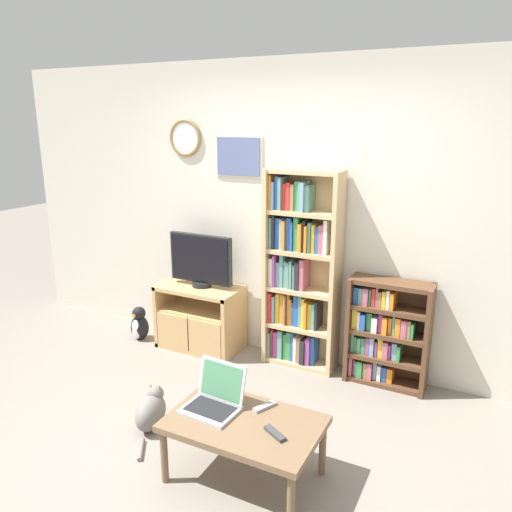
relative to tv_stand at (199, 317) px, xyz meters
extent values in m
plane|color=gray|center=(0.88, -1.48, -0.30)|extent=(18.00, 18.00, 0.00)
cube|color=beige|center=(0.88, 0.28, 1.00)|extent=(6.11, 0.06, 2.60)
torus|color=olive|center=(-0.25, 0.24, 1.63)|extent=(0.34, 0.04, 0.34)
cylinder|color=white|center=(-0.25, 0.24, 1.63)|extent=(0.28, 0.02, 0.28)
cube|color=silver|center=(0.30, 0.25, 1.48)|extent=(0.46, 0.01, 0.36)
cube|color=slate|center=(0.30, 0.24, 1.48)|extent=(0.42, 0.02, 0.33)
cube|color=tan|center=(-0.37, 0.02, 0.00)|extent=(0.04, 0.43, 0.60)
cube|color=tan|center=(0.37, 0.02, 0.00)|extent=(0.04, 0.43, 0.60)
cube|color=tan|center=(0.00, 0.02, 0.28)|extent=(0.78, 0.43, 0.04)
cube|color=tan|center=(0.00, 0.02, -0.29)|extent=(0.78, 0.43, 0.04)
cube|color=tan|center=(0.00, 0.02, 0.06)|extent=(0.70, 0.39, 0.04)
cube|color=tan|center=(-0.18, -0.19, -0.10)|extent=(0.34, 0.02, 0.33)
cube|color=tan|center=(0.18, -0.19, -0.10)|extent=(0.34, 0.02, 0.33)
cylinder|color=black|center=(0.01, 0.04, 0.32)|extent=(0.18, 0.18, 0.04)
cube|color=black|center=(0.01, 0.04, 0.57)|extent=(0.63, 0.05, 0.45)
cube|color=black|center=(0.01, 0.01, 0.57)|extent=(0.60, 0.01, 0.42)
cube|color=tan|center=(0.67, 0.11, 0.55)|extent=(0.04, 0.24, 1.72)
cube|color=tan|center=(1.28, 0.11, 0.55)|extent=(0.04, 0.24, 1.72)
cube|color=tan|center=(0.97, 0.22, 0.55)|extent=(0.64, 0.02, 1.72)
cube|color=tan|center=(0.97, 0.11, -0.29)|extent=(0.57, 0.21, 0.04)
cube|color=tan|center=(0.97, 0.11, 0.05)|extent=(0.57, 0.21, 0.04)
cube|color=tan|center=(0.97, 0.11, 0.39)|extent=(0.57, 0.21, 0.04)
cube|color=tan|center=(0.97, 0.11, 0.72)|extent=(0.57, 0.21, 0.04)
cube|color=tan|center=(0.97, 0.11, 1.06)|extent=(0.57, 0.21, 0.04)
cube|color=tan|center=(0.97, 0.11, 1.39)|extent=(0.57, 0.21, 0.04)
cube|color=#5B9389|center=(0.71, 0.12, -0.15)|extent=(0.02, 0.19, 0.23)
cube|color=red|center=(0.73, 0.12, -0.14)|extent=(0.02, 0.15, 0.27)
cube|color=#9E4293|center=(0.76, 0.12, -0.15)|extent=(0.04, 0.15, 0.24)
cube|color=#5B9389|center=(0.81, 0.12, -0.14)|extent=(0.04, 0.17, 0.26)
cube|color=#388947|center=(0.85, 0.13, -0.15)|extent=(0.03, 0.15, 0.24)
cube|color=#388947|center=(0.89, 0.12, -0.14)|extent=(0.04, 0.15, 0.27)
cube|color=#2856A8|center=(0.92, 0.12, -0.13)|extent=(0.02, 0.16, 0.27)
cube|color=white|center=(0.95, 0.12, -0.15)|extent=(0.03, 0.17, 0.23)
cube|color=#93704C|center=(0.99, 0.12, -0.15)|extent=(0.04, 0.17, 0.24)
cube|color=#232328|center=(1.02, 0.11, -0.16)|extent=(0.04, 0.19, 0.22)
cube|color=#9E4293|center=(1.07, 0.12, -0.15)|extent=(0.04, 0.18, 0.25)
cube|color=#2856A8|center=(1.11, 0.13, -0.14)|extent=(0.03, 0.15, 0.25)
cube|color=red|center=(0.71, 0.12, 0.20)|extent=(0.03, 0.19, 0.27)
cube|color=#759EB7|center=(0.74, 0.12, 0.19)|extent=(0.02, 0.18, 0.24)
cube|color=gold|center=(0.78, 0.12, 0.20)|extent=(0.03, 0.15, 0.27)
cube|color=orange|center=(0.82, 0.12, 0.20)|extent=(0.04, 0.15, 0.27)
cube|color=#93704C|center=(0.85, 0.12, 0.20)|extent=(0.02, 0.19, 0.27)
cube|color=orange|center=(0.87, 0.13, 0.21)|extent=(0.02, 0.15, 0.29)
cube|color=orange|center=(0.90, 0.12, 0.19)|extent=(0.02, 0.15, 0.24)
cube|color=#2856A8|center=(0.92, 0.12, 0.18)|extent=(0.02, 0.15, 0.21)
cube|color=#2856A8|center=(0.95, 0.12, 0.21)|extent=(0.04, 0.15, 0.28)
cube|color=#5B9389|center=(0.99, 0.12, 0.21)|extent=(0.03, 0.16, 0.28)
cube|color=gold|center=(1.02, 0.12, 0.20)|extent=(0.02, 0.17, 0.27)
cube|color=orange|center=(1.04, 0.12, 0.19)|extent=(0.02, 0.18, 0.24)
cube|color=gold|center=(1.07, 0.13, 0.18)|extent=(0.03, 0.15, 0.22)
cube|color=#5B9389|center=(1.11, 0.12, 0.18)|extent=(0.03, 0.16, 0.23)
cube|color=#232328|center=(1.13, 0.12, 0.19)|extent=(0.02, 0.16, 0.25)
cube|color=white|center=(0.72, 0.12, 0.53)|extent=(0.04, 0.17, 0.25)
cube|color=#9E4293|center=(0.75, 0.12, 0.54)|extent=(0.02, 0.19, 0.28)
cube|color=#759EB7|center=(0.78, 0.12, 0.51)|extent=(0.03, 0.15, 0.22)
cube|color=#5B9389|center=(0.81, 0.12, 0.55)|extent=(0.03, 0.16, 0.29)
cube|color=#5B9389|center=(0.84, 0.12, 0.52)|extent=(0.02, 0.15, 0.24)
cube|color=#5B9389|center=(0.87, 0.12, 0.52)|extent=(0.03, 0.16, 0.23)
cube|color=#5B9389|center=(0.90, 0.12, 0.53)|extent=(0.02, 0.17, 0.25)
cube|color=#5B9389|center=(0.92, 0.12, 0.51)|extent=(0.02, 0.16, 0.21)
cube|color=#232328|center=(0.96, 0.12, 0.53)|extent=(0.04, 0.18, 0.24)
cube|color=#B75B70|center=(1.00, 0.12, 0.54)|extent=(0.04, 0.17, 0.27)
cube|color=#5B9389|center=(0.71, 0.12, 0.87)|extent=(0.02, 0.17, 0.26)
cube|color=#232328|center=(0.73, 0.12, 0.88)|extent=(0.02, 0.17, 0.28)
cube|color=#2856A8|center=(0.77, 0.13, 0.87)|extent=(0.04, 0.15, 0.26)
cube|color=#759EB7|center=(0.80, 0.12, 0.87)|extent=(0.02, 0.17, 0.26)
cube|color=orange|center=(0.83, 0.12, 0.86)|extent=(0.03, 0.19, 0.25)
cube|color=#2856A8|center=(0.87, 0.12, 0.88)|extent=(0.04, 0.15, 0.27)
cube|color=#2856A8|center=(0.90, 0.12, 0.86)|extent=(0.02, 0.18, 0.25)
cube|color=#388947|center=(0.94, 0.12, 0.88)|extent=(0.04, 0.16, 0.29)
cube|color=orange|center=(0.97, 0.12, 0.86)|extent=(0.03, 0.18, 0.24)
cube|color=#232328|center=(1.00, 0.12, 0.87)|extent=(0.02, 0.15, 0.26)
cube|color=orange|center=(1.03, 0.12, 0.85)|extent=(0.02, 0.19, 0.22)
cube|color=#5B9389|center=(1.05, 0.12, 0.86)|extent=(0.02, 0.16, 0.25)
cube|color=gold|center=(1.08, 0.13, 0.86)|extent=(0.03, 0.15, 0.24)
cube|color=#2856A8|center=(1.12, 0.13, 0.85)|extent=(0.03, 0.15, 0.23)
cube|color=#B75B70|center=(1.15, 0.12, 0.86)|extent=(0.04, 0.15, 0.24)
cube|color=white|center=(1.19, 0.12, 0.88)|extent=(0.03, 0.16, 0.28)
cube|color=orange|center=(0.71, 0.12, 1.22)|extent=(0.02, 0.19, 0.28)
cube|color=#759EB7|center=(0.73, 0.12, 1.19)|extent=(0.02, 0.19, 0.23)
cube|color=#2856A8|center=(0.76, 0.12, 1.21)|extent=(0.03, 0.17, 0.28)
cube|color=#5B9389|center=(0.79, 0.12, 1.21)|extent=(0.03, 0.19, 0.27)
cube|color=red|center=(0.82, 0.12, 1.18)|extent=(0.03, 0.16, 0.22)
cube|color=red|center=(0.86, 0.12, 1.19)|extent=(0.04, 0.16, 0.23)
cube|color=#93704C|center=(0.90, 0.12, 1.18)|extent=(0.03, 0.16, 0.22)
cube|color=#388947|center=(0.93, 0.12, 1.20)|extent=(0.03, 0.15, 0.24)
cube|color=#5B9389|center=(0.96, 0.12, 1.20)|extent=(0.02, 0.18, 0.24)
cube|color=#759EB7|center=(0.99, 0.12, 1.19)|extent=(0.03, 0.19, 0.24)
cube|color=#5B9389|center=(1.02, 0.12, 1.18)|extent=(0.04, 0.16, 0.21)
cube|color=brown|center=(1.42, 0.11, 0.14)|extent=(0.04, 0.24, 0.88)
cube|color=brown|center=(2.03, 0.11, 0.14)|extent=(0.04, 0.24, 0.88)
cube|color=brown|center=(1.73, 0.22, 0.14)|extent=(0.65, 0.02, 0.88)
cube|color=brown|center=(1.73, 0.11, -0.29)|extent=(0.58, 0.21, 0.04)
cube|color=brown|center=(1.73, 0.11, -0.07)|extent=(0.58, 0.21, 0.04)
cube|color=brown|center=(1.73, 0.11, 0.14)|extent=(0.58, 0.21, 0.04)
cube|color=brown|center=(1.73, 0.11, 0.35)|extent=(0.58, 0.21, 0.04)
cube|color=brown|center=(1.73, 0.11, 0.56)|extent=(0.58, 0.21, 0.04)
cube|color=#B75B70|center=(1.46, 0.12, -0.19)|extent=(0.02, 0.18, 0.16)
cube|color=#B75B70|center=(1.48, 0.13, -0.20)|extent=(0.02, 0.15, 0.14)
cube|color=#5B9389|center=(1.50, 0.12, -0.20)|extent=(0.02, 0.17, 0.13)
cube|color=#388947|center=(1.53, 0.12, -0.20)|extent=(0.04, 0.18, 0.15)
cube|color=#93704C|center=(1.58, 0.12, -0.20)|extent=(0.03, 0.17, 0.14)
cube|color=#B75B70|center=(1.62, 0.12, -0.20)|extent=(0.04, 0.18, 0.15)
cube|color=#759EB7|center=(1.65, 0.13, -0.19)|extent=(0.03, 0.15, 0.16)
cube|color=white|center=(1.69, 0.12, -0.20)|extent=(0.03, 0.16, 0.13)
cube|color=#2856A8|center=(1.73, 0.13, -0.20)|extent=(0.04, 0.15, 0.13)
cube|color=orange|center=(1.77, 0.13, -0.21)|extent=(0.04, 0.15, 0.12)
cube|color=#5B9389|center=(1.46, 0.12, 0.02)|extent=(0.02, 0.15, 0.16)
cube|color=#388947|center=(1.48, 0.12, 0.01)|extent=(0.02, 0.16, 0.14)
cube|color=#5B9389|center=(1.51, 0.12, 0.01)|extent=(0.03, 0.16, 0.13)
cube|color=#388947|center=(1.55, 0.12, 0.01)|extent=(0.03, 0.16, 0.14)
cube|color=#9E4293|center=(1.58, 0.12, 0.02)|extent=(0.03, 0.18, 0.15)
cube|color=#759EB7|center=(1.62, 0.12, 0.02)|extent=(0.04, 0.18, 0.16)
cube|color=#9E4293|center=(1.65, 0.12, 0.01)|extent=(0.02, 0.17, 0.13)
cube|color=gold|center=(1.69, 0.12, 0.03)|extent=(0.04, 0.16, 0.17)
cube|color=#B75B70|center=(1.73, 0.12, 0.02)|extent=(0.04, 0.18, 0.15)
cube|color=#9E4293|center=(1.76, 0.12, 0.01)|extent=(0.02, 0.17, 0.13)
cube|color=#759EB7|center=(1.80, 0.12, 0.02)|extent=(0.04, 0.16, 0.14)
cube|color=#388947|center=(1.83, 0.12, 0.01)|extent=(0.03, 0.18, 0.13)
cube|color=gold|center=(1.47, 0.12, 0.24)|extent=(0.04, 0.17, 0.16)
cube|color=white|center=(1.50, 0.12, 0.23)|extent=(0.02, 0.18, 0.15)
cube|color=#2856A8|center=(1.54, 0.11, 0.23)|extent=(0.04, 0.19, 0.14)
cube|color=#388947|center=(1.58, 0.13, 0.23)|extent=(0.04, 0.15, 0.15)
cube|color=white|center=(1.63, 0.12, 0.22)|extent=(0.04, 0.19, 0.12)
cube|color=#9E4293|center=(1.67, 0.12, 0.23)|extent=(0.03, 0.16, 0.15)
cube|color=orange|center=(1.71, 0.12, 0.23)|extent=(0.04, 0.19, 0.14)
cube|color=orange|center=(1.75, 0.12, 0.23)|extent=(0.03, 0.15, 0.14)
cube|color=#5B9389|center=(1.78, 0.12, 0.24)|extent=(0.02, 0.16, 0.17)
cube|color=orange|center=(1.81, 0.12, 0.23)|extent=(0.04, 0.18, 0.15)
cube|color=#B75B70|center=(1.86, 0.12, 0.23)|extent=(0.04, 0.18, 0.14)
cube|color=#93704C|center=(1.89, 0.12, 0.23)|extent=(0.03, 0.18, 0.14)
cube|color=#388947|center=(1.92, 0.12, 0.22)|extent=(0.02, 0.19, 0.13)
cube|color=#2856A8|center=(1.46, 0.12, 0.44)|extent=(0.04, 0.16, 0.14)
cube|color=#5B9389|center=(1.50, 0.12, 0.44)|extent=(0.03, 0.17, 0.14)
cube|color=#B75B70|center=(1.55, 0.12, 0.44)|extent=(0.04, 0.18, 0.14)
cube|color=#388947|center=(1.58, 0.12, 0.44)|extent=(0.02, 0.16, 0.14)
cube|color=red|center=(1.61, 0.12, 0.44)|extent=(0.03, 0.16, 0.15)
cube|color=#B75B70|center=(1.63, 0.12, 0.45)|extent=(0.02, 0.16, 0.17)
cube|color=#93704C|center=(1.66, 0.12, 0.43)|extent=(0.03, 0.16, 0.13)
cube|color=gold|center=(1.69, 0.12, 0.44)|extent=(0.03, 0.18, 0.14)
cube|color=white|center=(1.72, 0.12, 0.45)|extent=(0.02, 0.18, 0.15)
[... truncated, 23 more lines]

